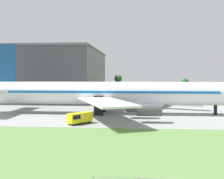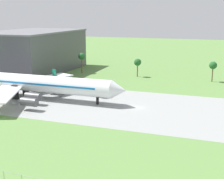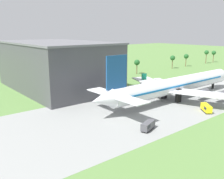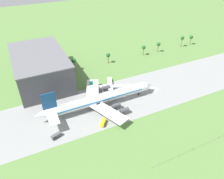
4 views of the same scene
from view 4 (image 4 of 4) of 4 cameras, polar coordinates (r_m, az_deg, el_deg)
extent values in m
plane|color=#5B8442|center=(162.13, 11.01, 0.13)|extent=(600.00, 600.00, 0.00)
cube|color=gray|center=(162.12, 11.01, 0.13)|extent=(320.00, 44.00, 0.02)
cylinder|color=white|center=(140.33, -2.92, -2.33)|extent=(67.72, 6.32, 6.32)
cone|color=white|center=(155.18, 9.52, 1.19)|extent=(5.05, 6.19, 6.19)
cone|color=white|center=(133.64, -18.07, -6.28)|extent=(7.90, 6.00, 6.00)
cube|color=#146BB7|center=(140.05, -2.92, -2.18)|extent=(57.56, 6.44, 0.63)
cube|color=navy|center=(129.07, -16.19, -2.91)|extent=(8.21, 0.50, 10.74)
cube|color=white|center=(133.64, -15.80, -5.53)|extent=(5.69, 25.27, 0.30)
cube|color=white|center=(131.50, -0.98, -5.87)|extent=(17.31, 27.07, 0.44)
cube|color=white|center=(150.58, -5.12, -0.08)|extent=(17.31, 27.07, 0.44)
cylinder|color=#4C4C51|center=(139.02, 1.06, -4.23)|extent=(5.69, 2.84, 2.84)
cylinder|color=#4C4C51|center=(135.66, 3.23, -5.44)|extent=(5.69, 2.84, 2.84)
cylinder|color=#4C4C51|center=(149.94, -1.53, -0.95)|extent=(5.69, 2.84, 2.84)
cylinder|color=#4C4C51|center=(155.53, -1.63, 0.50)|extent=(5.69, 2.84, 2.84)
cube|color=black|center=(153.15, 6.94, -0.52)|extent=(0.70, 0.90, 5.21)
cube|color=black|center=(138.80, -3.60, -4.54)|extent=(2.40, 1.20, 5.21)
cube|color=black|center=(143.91, -4.67, -2.96)|extent=(2.40, 1.20, 5.21)
cylinder|color=silver|center=(157.03, -0.43, 0.76)|extent=(28.84, 13.62, 2.76)
cube|color=#0F6647|center=(155.11, -5.41, 1.58)|extent=(2.40, 1.14, 3.86)
cube|color=silver|center=(157.18, -0.43, 0.67)|extent=(13.03, 26.26, 0.24)
cube|color=black|center=(157.76, -0.43, 0.36)|extent=(2.03, 2.75, 2.62)
cube|color=black|center=(130.36, -2.29, -9.02)|extent=(4.61, 5.05, 0.40)
cube|color=yellow|center=(129.49, -2.31, -8.61)|extent=(5.33, 5.87, 2.14)
cube|color=black|center=(128.13, -2.51, -8.99)|extent=(2.90, 2.91, 0.90)
cube|color=black|center=(126.71, -14.25, -11.98)|extent=(5.16, 3.26, 0.40)
cube|color=#4C4C51|center=(125.85, -14.33, -11.60)|extent=(6.03, 3.72, 2.01)
cube|color=black|center=(125.19, -14.96, -11.84)|extent=(2.54, 2.57, 0.90)
cylinder|color=gray|center=(111.40, 10.27, -19.27)|extent=(0.10, 0.10, 2.10)
cylinder|color=gray|center=(113.07, 12.03, -18.45)|extent=(0.10, 0.10, 2.10)
cylinder|color=gray|center=(114.85, 13.72, -17.63)|extent=(0.10, 0.10, 2.10)
cylinder|color=gray|center=(116.74, 15.34, -16.83)|extent=(0.10, 0.10, 2.10)
cylinder|color=gray|center=(118.74, 16.90, -16.05)|extent=(0.10, 0.10, 2.10)
cylinder|color=gray|center=(120.83, 18.39, -15.28)|extent=(0.10, 0.10, 2.10)
cylinder|color=gray|center=(123.02, 19.82, -14.53)|extent=(0.10, 0.10, 2.10)
cylinder|color=gray|center=(125.30, 21.19, -13.79)|extent=(0.10, 0.10, 2.10)
cylinder|color=gray|center=(127.66, 22.50, -13.08)|extent=(0.10, 0.10, 2.10)
cylinder|color=gray|center=(130.11, 23.75, -12.38)|extent=(0.10, 0.10, 2.10)
cylinder|color=gray|center=(132.63, 24.96, -11.71)|extent=(0.10, 0.10, 2.10)
cylinder|color=gray|center=(135.22, 26.11, -11.06)|extent=(0.10, 0.10, 2.10)
cylinder|color=gray|center=(137.88, 27.21, -10.43)|extent=(0.10, 0.10, 2.10)
cylinder|color=gray|center=(131.95, 25.06, -11.40)|extent=(80.00, 0.06, 0.06)
cylinder|color=gray|center=(123.90, 20.40, -14.42)|extent=(0.08, 0.08, 1.60)
cube|color=red|center=(123.46, 20.46, -14.24)|extent=(0.44, 0.03, 0.56)
cube|color=#47474C|center=(172.63, -18.18, 5.38)|extent=(36.00, 60.00, 21.35)
cube|color=slate|center=(167.83, -18.86, 8.68)|extent=(36.72, 61.20, 0.80)
cylinder|color=brown|center=(208.72, 8.18, 9.76)|extent=(0.56, 0.56, 7.19)
sphere|color=#235B28|center=(207.02, 8.27, 10.82)|extent=(3.60, 3.60, 3.60)
cylinder|color=brown|center=(217.75, 11.92, 10.46)|extent=(0.56, 0.56, 7.28)
sphere|color=#235B28|center=(216.10, 12.06, 11.48)|extent=(3.60, 3.60, 3.60)
cylinder|color=brown|center=(242.90, 19.79, 11.79)|extent=(0.56, 0.56, 7.73)
sphere|color=#235B28|center=(241.35, 20.00, 12.75)|extent=(3.60, 3.60, 3.60)
cylinder|color=brown|center=(192.66, -1.00, 7.86)|extent=(0.56, 0.56, 6.81)
sphere|color=#235B28|center=(190.90, -1.01, 8.93)|extent=(3.60, 3.60, 3.60)
cylinder|color=brown|center=(234.98, 17.70, 11.57)|extent=(0.56, 0.56, 8.71)
sphere|color=#235B28|center=(233.21, 17.92, 12.69)|extent=(3.60, 3.60, 3.60)
cylinder|color=brown|center=(183.09, -9.81, 6.11)|extent=(0.56, 0.56, 8.50)
sphere|color=#235B28|center=(180.87, -9.96, 7.46)|extent=(3.60, 3.60, 3.60)
camera|label=1|loc=(96.06, 21.81, -24.56)|focal=45.00mm
camera|label=2|loc=(124.62, 51.56, -8.48)|focal=50.00mm
camera|label=3|loc=(86.84, -45.77, -26.50)|focal=40.00mm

